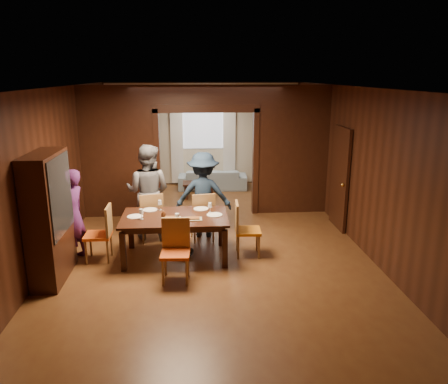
{
  "coord_description": "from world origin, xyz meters",
  "views": [
    {
      "loc": [
        -0.33,
        -8.02,
        3.13
      ],
      "look_at": [
        0.24,
        -0.4,
        1.05
      ],
      "focal_mm": 35.0,
      "sensor_mm": 36.0,
      "label": 1
    }
  ],
  "objects": [
    {
      "name": "plate_near",
      "position": [
        -0.64,
        -1.17,
        0.77
      ],
      "size": [
        0.27,
        0.27,
        0.01
      ],
      "primitive_type": "cylinder",
      "color": "silver",
      "rests_on": "dining_table"
    },
    {
      "name": "dining_table",
      "position": [
        -0.65,
        -0.85,
        0.38
      ],
      "size": [
        1.82,
        1.13,
        0.76
      ],
      "primitive_type": "cube",
      "color": "black",
      "rests_on": "floor"
    },
    {
      "name": "curtain_right",
      "position": [
        0.75,
        4.4,
        1.25
      ],
      "size": [
        0.35,
        0.06,
        2.4
      ],
      "primitive_type": "cube",
      "color": "white",
      "rests_on": "back_wall"
    },
    {
      "name": "hutch",
      "position": [
        -2.53,
        -1.5,
        1.0
      ],
      "size": [
        0.4,
        1.2,
        2.0
      ],
      "primitive_type": "cube",
      "color": "black",
      "rests_on": "floor"
    },
    {
      "name": "wineglass_far",
      "position": [
        -0.92,
        -0.47,
        0.85
      ],
      "size": [
        0.08,
        0.08,
        0.18
      ],
      "primitive_type": null,
      "color": "white",
      "rests_on": "dining_table"
    },
    {
      "name": "door_right",
      "position": [
        2.7,
        0.5,
        1.05
      ],
      "size": [
        0.06,
        0.9,
        2.1
      ],
      "primitive_type": "cube",
      "color": "black",
      "rests_on": "floor"
    },
    {
      "name": "plate_far_l",
      "position": [
        -1.1,
        -0.47,
        0.77
      ],
      "size": [
        0.27,
        0.27,
        0.01
      ],
      "primitive_type": "cylinder",
      "color": "silver",
      "rests_on": "dining_table"
    },
    {
      "name": "person_navy",
      "position": [
        -0.12,
        0.19,
        0.84
      ],
      "size": [
        1.14,
        0.72,
        1.68
      ],
      "primitive_type": "imported",
      "rotation": [
        0.0,
        0.0,
        3.05
      ],
      "color": "#17263B",
      "rests_on": "floor"
    },
    {
      "name": "wineglass_right",
      "position": [
        -0.03,
        -0.7,
        0.85
      ],
      "size": [
        0.08,
        0.08,
        0.18
      ],
      "primitive_type": null,
      "color": "silver",
      "rests_on": "dining_table"
    },
    {
      "name": "room_walls",
      "position": [
        0.0,
        1.89,
        1.51
      ],
      "size": [
        5.52,
        9.01,
        2.9
      ],
      "color": "black",
      "rests_on": "floor"
    },
    {
      "name": "person_grey",
      "position": [
        -1.19,
        0.19,
        0.92
      ],
      "size": [
        1.05,
        0.91,
        1.85
      ],
      "primitive_type": "imported",
      "rotation": [
        0.0,
        0.0,
        2.88
      ],
      "color": "slate",
      "rests_on": "floor"
    },
    {
      "name": "plate_far_r",
      "position": [
        -0.18,
        -0.48,
        0.77
      ],
      "size": [
        0.27,
        0.27,
        0.01
      ],
      "primitive_type": "cylinder",
      "color": "white",
      "rests_on": "dining_table"
    },
    {
      "name": "coffee_table",
      "position": [
        -0.18,
        2.98,
        0.2
      ],
      "size": [
        0.8,
        0.5,
        0.4
      ],
      "primitive_type": "cube",
      "color": "black",
      "rests_on": "floor"
    },
    {
      "name": "curtain_left",
      "position": [
        -0.75,
        4.4,
        1.25
      ],
      "size": [
        0.35,
        0.06,
        2.4
      ],
      "primitive_type": "cube",
      "color": "white",
      "rests_on": "back_wall"
    },
    {
      "name": "chair_far_l",
      "position": [
        -1.14,
        0.01,
        0.48
      ],
      "size": [
        0.53,
        0.53,
        0.97
      ],
      "primitive_type": null,
      "rotation": [
        0.0,
        0.0,
        3.38
      ],
      "color": "orange",
      "rests_on": "floor"
    },
    {
      "name": "condiment_jar",
      "position": [
        -0.83,
        -0.91,
        0.82
      ],
      "size": [
        0.08,
        0.08,
        0.11
      ],
      "primitive_type": null,
      "color": "#482310",
      "rests_on": "dining_table"
    },
    {
      "name": "platter_b",
      "position": [
        -0.33,
        -1.06,
        0.78
      ],
      "size": [
        0.3,
        0.2,
        0.04
      ],
      "primitive_type": "cube",
      "color": "gray",
      "rests_on": "dining_table"
    },
    {
      "name": "floor",
      "position": [
        0.0,
        0.0,
        0.0
      ],
      "size": [
        9.0,
        9.0,
        0.0
      ],
      "primitive_type": "plane",
      "color": "#583018",
      "rests_on": "ground"
    },
    {
      "name": "chair_far_r",
      "position": [
        -0.16,
        -0.04,
        0.48
      ],
      "size": [
        0.51,
        0.51,
        0.97
      ],
      "primitive_type": null,
      "rotation": [
        0.0,
        0.0,
        3.3
      ],
      "color": "orange",
      "rests_on": "floor"
    },
    {
      "name": "plate_left",
      "position": [
        -1.32,
        -0.84,
        0.77
      ],
      "size": [
        0.27,
        0.27,
        0.01
      ],
      "primitive_type": "cylinder",
      "color": "white",
      "rests_on": "dining_table"
    },
    {
      "name": "window_far",
      "position": [
        0.0,
        4.44,
        1.7
      ],
      "size": [
        1.2,
        0.03,
        1.3
      ],
      "primitive_type": "cube",
      "color": "silver",
      "rests_on": "back_wall"
    },
    {
      "name": "chair_left",
      "position": [
        -1.96,
        -0.87,
        0.48
      ],
      "size": [
        0.44,
        0.44,
        0.97
      ],
      "primitive_type": null,
      "rotation": [
        0.0,
        0.0,
        -1.57
      ],
      "color": "#E65415",
      "rests_on": "floor"
    },
    {
      "name": "tumbler",
      "position": [
        -0.59,
        -1.14,
        0.83
      ],
      "size": [
        0.07,
        0.07,
        0.14
      ],
      "primitive_type": "cylinder",
      "color": "silver",
      "rests_on": "dining_table"
    },
    {
      "name": "platter_a",
      "position": [
        -0.69,
        -1.0,
        0.78
      ],
      "size": [
        0.3,
        0.2,
        0.04
      ],
      "primitive_type": "cube",
      "color": "gray",
      "rests_on": "dining_table"
    },
    {
      "name": "serving_bowl",
      "position": [
        -0.49,
        -0.79,
        0.8
      ],
      "size": [
        0.33,
        0.33,
        0.08
      ],
      "primitive_type": "imported",
      "color": "black",
      "rests_on": "dining_table"
    },
    {
      "name": "wineglass_left",
      "position": [
        -1.2,
        -0.98,
        0.85
      ],
      "size": [
        0.08,
        0.08,
        0.18
      ],
      "primitive_type": null,
      "color": "white",
      "rests_on": "dining_table"
    },
    {
      "name": "person_purple",
      "position": [
        -2.38,
        -0.79,
        0.8
      ],
      "size": [
        0.56,
        0.68,
        1.6
      ],
      "primitive_type": "imported",
      "rotation": [
        0.0,
        0.0,
        -1.91
      ],
      "color": "#4F1F5C",
      "rests_on": "floor"
    },
    {
      "name": "chair_near",
      "position": [
        -0.61,
        -1.76,
        0.48
      ],
      "size": [
        0.46,
        0.46,
        0.97
      ],
      "primitive_type": null,
      "rotation": [
        0.0,
        0.0,
        -0.05
      ],
      "color": "#C14512",
      "rests_on": "floor"
    },
    {
      "name": "chair_right",
      "position": [
        0.63,
        -0.84,
        0.48
      ],
      "size": [
        0.46,
        0.46,
        0.97
      ],
      "primitive_type": null,
      "rotation": [
        0.0,
        0.0,
        1.52
      ],
      "color": "orange",
      "rests_on": "floor"
    },
    {
      "name": "ceiling",
      "position": [
        0.0,
        0.0,
        2.9
      ],
      "size": [
        5.5,
        9.0,
        0.02
      ],
      "primitive_type": "cube",
      "color": "silver",
      "rests_on": "room_walls"
    },
    {
      "name": "plate_right",
      "position": [
        0.04,
        -0.85,
        0.77
      ],
      "size": [
        0.27,
        0.27,
        0.01
      ],
      "primitive_type": "cylinder",
      "color": "white",
      "rests_on": "dining_table"
    },
    {
      "name": "sofa",
      "position": [
        0.24,
        3.85,
        0.28
      ],
      "size": [
        1.92,
        0.82,
        0.55
      ],
      "primitive_type": "imported",
      "rotation": [
        0.0,
        0.0,
        3.1
      ],
      "color": "#879EB0",
      "rests_on": "floor"
    }
  ]
}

